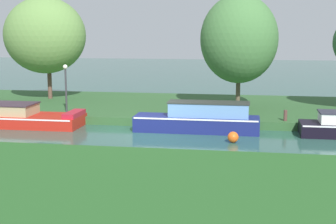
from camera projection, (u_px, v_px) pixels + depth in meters
ground_plane at (147, 135)px, 22.46m from camera, size 120.00×120.00×0.00m
riverbank_far at (171, 107)px, 29.24m from camera, size 72.00×10.00×0.40m
riverbank_near at (81, 195)px, 13.67m from camera, size 72.00×10.00×0.40m
navy_barge at (200, 119)px, 23.15m from camera, size 5.88×1.48×1.44m
willow_tree_left at (45, 35)px, 30.53m from camera, size 5.17×4.25×6.40m
willow_tree_centre at (239, 39)px, 26.97m from camera, size 4.27×3.99×6.31m
lamp_post at (66, 82)px, 26.20m from camera, size 0.24×0.24×2.55m
mooring_post_near at (205, 111)px, 24.39m from camera, size 0.17×0.17×0.73m
mooring_post_far at (285, 116)px, 23.77m from camera, size 0.17×0.17×0.52m
channel_buoy at (233, 137)px, 20.94m from camera, size 0.48×0.48×0.48m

